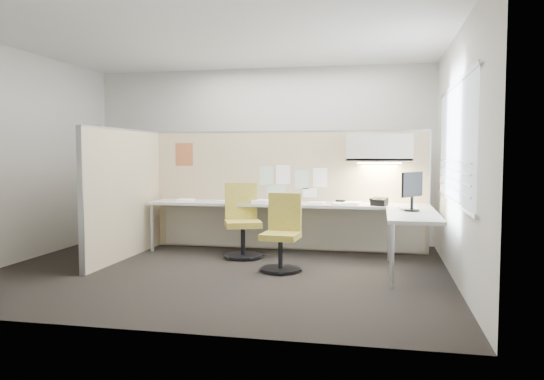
% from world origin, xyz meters
% --- Properties ---
extents(floor, '(5.50, 4.50, 0.01)m').
position_xyz_m(floor, '(0.00, 0.00, -0.01)').
color(floor, black).
rests_on(floor, ground).
extents(ceiling, '(5.50, 4.50, 0.01)m').
position_xyz_m(ceiling, '(0.00, 0.00, 2.80)').
color(ceiling, white).
rests_on(ceiling, wall_back).
extents(wall_back, '(5.50, 0.02, 2.80)m').
position_xyz_m(wall_back, '(0.00, 2.25, 1.40)').
color(wall_back, beige).
rests_on(wall_back, ground).
extents(wall_front, '(5.50, 0.02, 2.80)m').
position_xyz_m(wall_front, '(0.00, -2.25, 1.40)').
color(wall_front, beige).
rests_on(wall_front, ground).
extents(wall_left, '(0.02, 4.50, 2.80)m').
position_xyz_m(wall_left, '(-2.75, 0.00, 1.40)').
color(wall_left, beige).
rests_on(wall_left, ground).
extents(wall_right, '(0.02, 4.50, 2.80)m').
position_xyz_m(wall_right, '(2.75, 0.00, 1.40)').
color(wall_right, beige).
rests_on(wall_right, ground).
extents(window_pane, '(0.01, 2.80, 1.30)m').
position_xyz_m(window_pane, '(2.73, 0.00, 1.55)').
color(window_pane, '#92A0A9').
rests_on(window_pane, wall_right).
extents(partition_back, '(4.10, 0.06, 1.75)m').
position_xyz_m(partition_back, '(0.55, 1.60, 0.88)').
color(partition_back, '#CFB98F').
rests_on(partition_back, floor).
extents(partition_left, '(0.06, 2.20, 1.75)m').
position_xyz_m(partition_left, '(-1.50, 0.50, 0.88)').
color(partition_left, '#CFB98F').
rests_on(partition_left, floor).
extents(desk, '(4.00, 2.07, 0.73)m').
position_xyz_m(desk, '(0.93, 1.13, 0.60)').
color(desk, beige).
rests_on(desk, floor).
extents(overhead_bin, '(0.90, 0.36, 0.38)m').
position_xyz_m(overhead_bin, '(1.90, 1.39, 1.51)').
color(overhead_bin, beige).
rests_on(overhead_bin, partition_back).
extents(task_light_strip, '(0.60, 0.06, 0.02)m').
position_xyz_m(task_light_strip, '(1.90, 1.39, 1.30)').
color(task_light_strip, '#FFEABF').
rests_on(task_light_strip, overhead_bin).
extents(pinned_papers, '(1.01, 0.00, 0.47)m').
position_xyz_m(pinned_papers, '(0.63, 1.57, 1.03)').
color(pinned_papers, '#8CBF8C').
rests_on(pinned_papers, partition_back).
extents(poster, '(0.28, 0.00, 0.35)m').
position_xyz_m(poster, '(-1.05, 1.57, 1.42)').
color(poster, orange).
rests_on(poster, partition_back).
extents(chair_left, '(0.61, 0.63, 1.01)m').
position_xyz_m(chair_left, '(0.05, 0.89, 0.47)').
color(chair_left, black).
rests_on(chair_left, floor).
extents(chair_right, '(0.49, 0.50, 0.93)m').
position_xyz_m(chair_right, '(0.74, 0.17, 0.43)').
color(chair_right, black).
rests_on(chair_right, floor).
extents(monitor, '(0.27, 0.39, 0.47)m').
position_xyz_m(monitor, '(2.30, 0.48, 1.01)').
color(monitor, black).
rests_on(monitor, desk).
extents(phone, '(0.26, 0.25, 0.12)m').
position_xyz_m(phone, '(1.90, 1.13, 0.78)').
color(phone, black).
rests_on(phone, desk).
extents(stapler, '(0.15, 0.08, 0.05)m').
position_xyz_m(stapler, '(1.37, 1.32, 0.76)').
color(stapler, black).
rests_on(stapler, desk).
extents(tape_dispenser, '(0.12, 0.09, 0.06)m').
position_xyz_m(tape_dispenser, '(1.88, 1.33, 0.76)').
color(tape_dispenser, black).
rests_on(tape_dispenser, desk).
extents(coat_hook, '(0.18, 0.43, 1.31)m').
position_xyz_m(coat_hook, '(-1.58, -0.21, 1.42)').
color(coat_hook, silver).
rests_on(coat_hook, partition_left).
extents(paper_stack_0, '(0.28, 0.33, 0.03)m').
position_xyz_m(paper_stack_0, '(-0.92, 1.26, 0.74)').
color(paper_stack_0, white).
rests_on(paper_stack_0, desk).
extents(paper_stack_1, '(0.29, 0.34, 0.02)m').
position_xyz_m(paper_stack_1, '(-0.29, 1.26, 0.74)').
color(paper_stack_1, white).
rests_on(paper_stack_1, desk).
extents(paper_stack_2, '(0.27, 0.33, 0.04)m').
position_xyz_m(paper_stack_2, '(0.25, 1.14, 0.75)').
color(paper_stack_2, white).
rests_on(paper_stack_2, desk).
extents(paper_stack_3, '(0.24, 0.30, 0.02)m').
position_xyz_m(paper_stack_3, '(1.04, 1.28, 0.74)').
color(paper_stack_3, white).
rests_on(paper_stack_3, desk).
extents(paper_stack_4, '(0.30, 0.35, 0.02)m').
position_xyz_m(paper_stack_4, '(1.38, 1.17, 0.74)').
color(paper_stack_4, white).
rests_on(paper_stack_4, desk).
extents(paper_stack_5, '(0.25, 0.32, 0.02)m').
position_xyz_m(paper_stack_5, '(2.28, 0.69, 0.74)').
color(paper_stack_5, white).
rests_on(paper_stack_5, desk).
extents(paper_stack_6, '(0.27, 0.33, 0.03)m').
position_xyz_m(paper_stack_6, '(1.53, 1.22, 0.75)').
color(paper_stack_6, white).
rests_on(paper_stack_6, desk).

